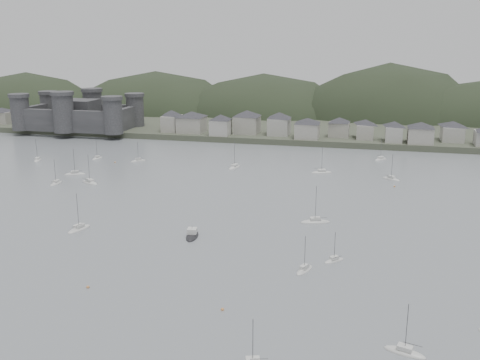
# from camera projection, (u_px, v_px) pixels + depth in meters

# --- Properties ---
(ground) EXTENTS (900.00, 900.00, 0.00)m
(ground) POSITION_uv_depth(u_px,v_px,m) (154.00, 294.00, 113.95)
(ground) COLOR slate
(ground) RESTS_ON ground
(far_shore_land) EXTENTS (900.00, 250.00, 3.00)m
(far_shore_land) POSITION_uv_depth(u_px,v_px,m) (313.00, 112.00, 390.85)
(far_shore_land) COLOR #383D2D
(far_shore_land) RESTS_ON ground
(forested_ridge) EXTENTS (851.55, 103.94, 102.57)m
(forested_ridge) POSITION_uv_depth(u_px,v_px,m) (316.00, 136.00, 368.86)
(forested_ridge) COLOR black
(forested_ridge) RESTS_ON ground
(castle) EXTENTS (66.00, 43.00, 20.00)m
(castle) POSITION_uv_depth(u_px,v_px,m) (79.00, 114.00, 308.12)
(castle) COLOR #2F2F32
(castle) RESTS_ON far_shore_land
(waterfront_town) EXTENTS (451.48, 28.46, 12.92)m
(waterfront_town) POSITION_uv_depth(u_px,v_px,m) (390.00, 128.00, 272.34)
(waterfront_town) COLOR gray
(waterfront_town) RESTS_ON far_shore_land
(sailboat_lead) EXTENTS (8.87, 5.68, 11.58)m
(sailboat_lead) POSITION_uv_depth(u_px,v_px,m) (322.00, 173.00, 217.90)
(sailboat_lead) COLOR beige
(sailboat_lead) RESTS_ON ground
(moored_fleet) EXTENTS (217.60, 175.39, 13.45)m
(moored_fleet) POSITION_uv_depth(u_px,v_px,m) (181.00, 207.00, 172.47)
(moored_fleet) COLOR beige
(moored_fleet) RESTS_ON ground
(motor_launch_far) EXTENTS (4.48, 9.12, 4.07)m
(motor_launch_far) POSITION_uv_depth(u_px,v_px,m) (192.00, 236.00, 147.38)
(motor_launch_far) COLOR black
(motor_launch_far) RESTS_ON ground
(mooring_buoys) EXTENTS (142.30, 117.83, 0.70)m
(mooring_buoys) POSITION_uv_depth(u_px,v_px,m) (264.00, 218.00, 162.48)
(mooring_buoys) COLOR #C98043
(mooring_buoys) RESTS_ON ground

